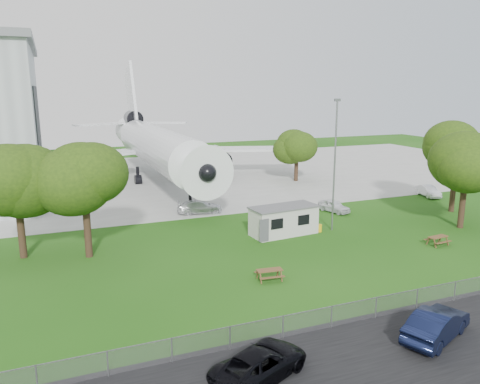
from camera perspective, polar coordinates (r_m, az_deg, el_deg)
name	(u,v)px	position (r m, az deg, el deg)	size (l,w,h in m)	color
ground	(284,264)	(35.87, 5.42, -8.78)	(160.00, 160.00, 0.00)	#2D6119
asphalt_strip	(403,352)	(26.19, 19.27, -17.95)	(120.00, 8.00, 0.02)	black
concrete_apron	(167,178)	(70.56, -8.89, 1.74)	(120.00, 46.00, 0.03)	#B7B7B2
airliner	(155,145)	(67.28, -10.28, 5.70)	(46.36, 47.73, 17.69)	white
site_cabin	(284,220)	(42.65, 5.36, -3.44)	(6.87, 3.29, 2.62)	beige
picnic_west	(269,280)	(33.08, 3.60, -10.64)	(1.80, 1.50, 0.76)	brown
picnic_east	(437,245)	(43.33, 22.91, -5.96)	(1.80, 1.50, 0.76)	brown
fence	(361,321)	(28.54, 14.51, -14.99)	(58.00, 0.04, 1.30)	gray
lamp_mast	(334,167)	(43.53, 11.45, 3.01)	(0.16, 0.16, 12.00)	slate
tree_west_big	(16,182)	(39.34, -25.63, 1.07)	(7.49, 7.49, 9.79)	#382619
tree_west_small	(84,182)	(37.59, -18.49, 1.22)	(6.39, 6.39, 9.27)	#382619
tree_east_front	(466,167)	(48.27, 25.87, 2.79)	(6.61, 6.61, 9.22)	#382619
tree_east_back	(457,148)	(54.31, 24.98, 4.93)	(6.46, 6.46, 10.19)	#382619
tree_far_apron	(297,148)	(66.94, 6.93, 5.39)	(5.78, 5.78, 7.73)	#382619
car_centre_sedan	(436,325)	(27.62, 22.82, -14.67)	(1.73, 4.97, 1.64)	black
car_west_estate	(260,363)	(22.76, 2.50, -20.15)	(2.33, 5.06, 1.41)	black
car_ne_hatch	(334,206)	(51.21, 11.37, -1.71)	(1.51, 3.75, 1.28)	silver
car_ne_sedan	(428,191)	(61.83, 21.98, 0.08)	(1.42, 4.07, 1.34)	white
car_apron_van	(200,207)	(49.91, -4.96, -1.81)	(1.94, 4.78, 1.39)	white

